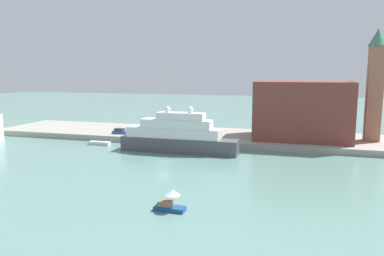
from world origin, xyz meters
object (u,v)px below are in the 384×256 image
Objects in this scene: harbor_building at (303,110)px; bell_tower at (375,81)px; work_barge at (100,143)px; large_yacht at (177,136)px; mooring_bollard at (193,138)px; person_figure at (134,130)px; parked_car at (120,131)px; small_motorboat at (170,202)px.

harbor_building is 0.86× the size of bell_tower.
work_barge is 64.42m from bell_tower.
large_yacht is 8.18m from mooring_bollard.
harbor_building reaches higher than large_yacht.
mooring_bollard is (-24.26, -8.79, -6.40)m from harbor_building.
harbor_building is (45.50, 14.47, 7.72)m from work_barge.
large_yacht is 20.23m from person_figure.
large_yacht is 21.74m from parked_car.
small_motorboat is 52.14m from harbor_building.
person_figure reaches higher than work_barge.
parked_car is at bearing -172.99° from bell_tower.
person_figure reaches higher than mooring_bollard.
harbor_building reaches higher than work_barge.
person_figure is (4.20, 10.27, 1.81)m from work_barge.
work_barge is 0.24× the size of harbor_building.
small_motorboat is at bearing -60.11° from person_figure.
large_yacht is 45.94m from bell_tower.
mooring_bollard reaches higher than work_barge.
harbor_building reaches higher than mooring_bollard.
bell_tower is 14.28× the size of person_figure.
work_barge is 7.90× the size of mooring_bollard.
large_yacht reaches higher than parked_car.
harbor_building is 12.31× the size of person_figure.
person_figure is (3.11, 1.98, 0.22)m from parked_car.
person_figure is at bearing 32.50° from parked_car.
bell_tower reaches higher than mooring_bollard.
harbor_building is at bearing 33.28° from large_yacht.
mooring_bollard is (21.24, 5.68, 1.32)m from work_barge.
large_yacht is 4.94× the size of work_barge.
harbor_building reaches higher than person_figure.
small_motorboat is 52.02m from parked_car.
small_motorboat reaches higher than mooring_bollard.
bell_tower is 58.25m from person_figure.
large_yacht is 1.18× the size of harbor_building.
person_figure reaches higher than parked_car.
small_motorboat is at bearing -121.26° from bell_tower.
small_motorboat is at bearing -77.62° from mooring_bollard.
person_figure is (-41.30, -4.21, -5.91)m from harbor_building.
small_motorboat is at bearing -107.30° from harbor_building.
harbor_building is at bearing 5.81° from person_figure.
bell_tower is (40.73, 17.85, 11.53)m from large_yacht.
parked_car is at bearing -172.07° from harbor_building.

